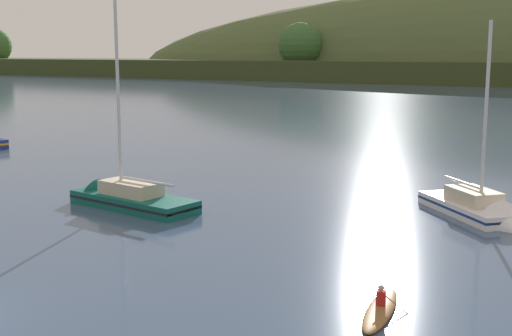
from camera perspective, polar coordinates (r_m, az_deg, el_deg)
name	(u,v)px	position (r m, az deg, el deg)	size (l,w,h in m)	color
sailboat_near_mooring	(481,215)	(35.76, 18.46, -3.80)	(6.69, 7.22, 10.98)	white
sailboat_outer_reach	(121,201)	(37.43, -11.33, -2.79)	(8.87, 4.15, 12.69)	#0F564C
canoe_with_paddler	(380,309)	(22.47, 10.48, -11.61)	(1.60, 4.25, 1.02)	brown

